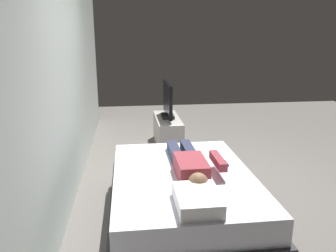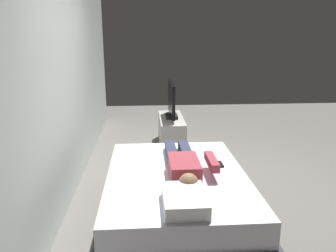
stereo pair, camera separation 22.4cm
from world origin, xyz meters
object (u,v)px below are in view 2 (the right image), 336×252
(bed, at_px, (176,198))
(person, at_px, (184,164))
(tv, at_px, (171,101))
(tv_stand, at_px, (171,132))
(pillow, at_px, (185,200))
(remote, at_px, (220,164))

(bed, relative_size, person, 1.58)
(bed, distance_m, tv, 2.49)
(bed, height_order, tv, tv)
(tv_stand, bearing_deg, tv, -90.00)
(tv_stand, relative_size, tv, 1.25)
(pillow, bearing_deg, tv, -2.63)
(bed, distance_m, remote, 0.59)
(person, xyz_separation_m, remote, (0.15, -0.40, -0.07))
(bed, relative_size, remote, 13.25)
(pillow, relative_size, person, 0.38)
(pillow, distance_m, remote, 0.98)
(bed, bearing_deg, remote, -69.49)
(person, xyz_separation_m, tv, (2.41, -0.07, 0.16))
(tv_stand, bearing_deg, remote, -171.47)
(tv_stand, bearing_deg, person, 178.42)
(remote, bearing_deg, person, 110.47)
(person, height_order, tv, tv)
(pillow, xyz_separation_m, tv, (3.11, -0.14, 0.18))
(person, xyz_separation_m, tv_stand, (2.41, -0.07, -0.37))
(bed, relative_size, tv_stand, 1.81)
(bed, height_order, pillow, pillow)
(tv_stand, distance_m, tv, 0.53)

